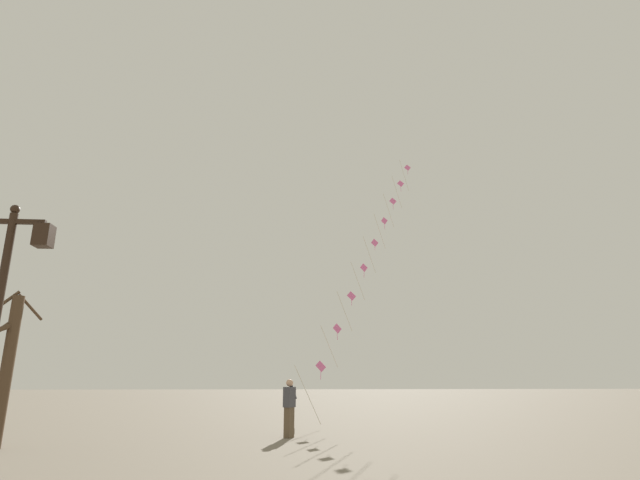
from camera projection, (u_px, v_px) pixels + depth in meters
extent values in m
plane|color=#756B5B|center=(245.00, 423.00, 20.38)|extent=(160.00, 160.00, 0.00)
sphere|color=black|center=(15.00, 209.00, 8.85)|extent=(0.16, 0.16, 0.16)
cube|color=black|center=(13.00, 222.00, 8.78)|extent=(1.12, 0.08, 0.08)
cube|color=black|center=(44.00, 236.00, 8.76)|extent=(0.28, 0.28, 0.40)
cube|color=beige|center=(44.00, 236.00, 8.76)|extent=(0.19, 0.19, 0.30)
cylinder|color=brown|center=(294.00, 431.00, 16.08)|extent=(0.06, 0.06, 0.18)
cylinder|color=silver|center=(308.00, 395.00, 17.09)|extent=(1.01, 1.44, 2.00)
cylinder|color=silver|center=(329.00, 347.00, 18.81)|extent=(0.76, 1.07, 1.48)
cylinder|color=silver|center=(345.00, 312.00, 20.27)|extent=(0.76, 1.07, 1.48)
cylinder|color=silver|center=(358.00, 281.00, 21.73)|extent=(0.76, 1.07, 1.48)
cylinder|color=silver|center=(369.00, 255.00, 23.19)|extent=(0.76, 1.07, 1.48)
cylinder|color=silver|center=(380.00, 231.00, 24.65)|extent=(0.76, 1.07, 1.48)
cylinder|color=silver|center=(389.00, 211.00, 26.11)|extent=(0.76, 1.07, 1.48)
cylinder|color=silver|center=(397.00, 192.00, 27.58)|extent=(0.76, 1.07, 1.48)
cylinder|color=silver|center=(404.00, 175.00, 29.04)|extent=(0.76, 1.07, 1.48)
cube|color=pink|center=(321.00, 366.00, 18.08)|extent=(0.38, 0.16, 0.41)
cylinder|color=pink|center=(321.00, 375.00, 17.99)|extent=(0.03, 0.05, 0.30)
cube|color=pink|center=(337.00, 328.00, 19.54)|extent=(0.32, 0.27, 0.41)
cylinder|color=pink|center=(337.00, 336.00, 19.46)|extent=(0.04, 0.04, 0.28)
cube|color=pink|center=(351.00, 296.00, 21.00)|extent=(0.37, 0.18, 0.41)
cylinder|color=pink|center=(352.00, 303.00, 20.92)|extent=(0.03, 0.05, 0.24)
cube|color=pink|center=(364.00, 268.00, 22.46)|extent=(0.30, 0.29, 0.41)
cylinder|color=pink|center=(364.00, 274.00, 22.38)|extent=(0.04, 0.04, 0.29)
cube|color=pink|center=(375.00, 243.00, 23.92)|extent=(0.32, 0.27, 0.41)
cylinder|color=pink|center=(375.00, 248.00, 23.85)|extent=(0.03, 0.03, 0.20)
cube|color=pink|center=(384.00, 221.00, 25.38)|extent=(0.29, 0.31, 0.41)
cylinder|color=pink|center=(385.00, 227.00, 25.30)|extent=(0.05, 0.05, 0.31)
cube|color=pink|center=(393.00, 201.00, 26.85)|extent=(0.37, 0.18, 0.41)
cylinder|color=pink|center=(393.00, 207.00, 26.76)|extent=(0.02, 0.03, 0.31)
cube|color=pink|center=(401.00, 184.00, 28.31)|extent=(0.36, 0.20, 0.41)
cylinder|color=pink|center=(401.00, 189.00, 28.22)|extent=(0.04, 0.05, 0.31)
cube|color=pink|center=(408.00, 168.00, 29.77)|extent=(0.36, 0.21, 0.41)
cylinder|color=pink|center=(408.00, 172.00, 29.68)|extent=(0.03, 0.04, 0.27)
cube|color=brown|center=(289.00, 422.00, 15.15)|extent=(0.33, 0.36, 0.90)
cube|color=#3F3F47|center=(289.00, 397.00, 15.35)|extent=(0.40, 0.45, 0.60)
sphere|color=tan|center=(290.00, 383.00, 15.47)|extent=(0.22, 0.22, 0.22)
cylinder|color=#3F3F47|center=(293.00, 391.00, 15.59)|extent=(0.28, 0.38, 0.50)
cylinder|color=#4C3826|center=(7.00, 370.00, 13.03)|extent=(0.31, 0.31, 3.89)
cylinder|color=#4C3826|center=(31.00, 307.00, 13.80)|extent=(0.49, 0.69, 0.66)
cylinder|color=#4C3826|center=(3.00, 304.00, 13.36)|extent=(0.73, 0.35, 0.76)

